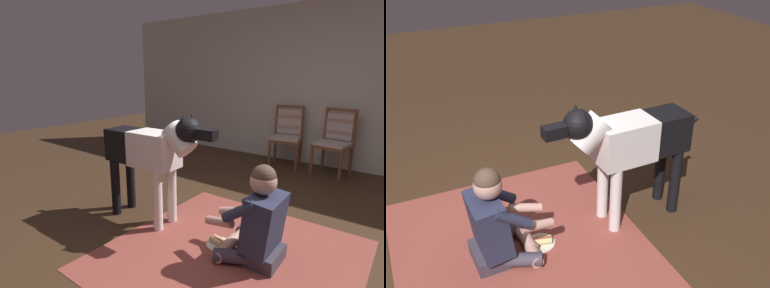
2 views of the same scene
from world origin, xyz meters
TOP-DOWN VIEW (x-y plane):
  - ground_plane at (0.00, 0.00)m, footprint 14.65×14.65m
  - back_wall at (0.00, 3.19)m, footprint 8.46×0.10m
  - area_rug at (0.00, -0.00)m, footprint 1.94×1.98m
  - dining_chair_left_of_pair at (-0.59, 2.82)m, footprint 0.53×0.53m
  - dining_chair_right_of_pair at (0.15, 2.82)m, footprint 0.52×0.52m
  - person_sitting_on_floor at (0.19, 0.09)m, footprint 0.63×0.58m
  - large_dog at (-0.97, 0.05)m, footprint 1.43×0.33m
  - hot_dog_on_plate at (-0.15, 0.08)m, footprint 0.24×0.24m

SIDE VIEW (x-z plane):
  - ground_plane at x=0.00m, z-range 0.00..0.00m
  - area_rug at x=0.00m, z-range 0.00..0.01m
  - hot_dog_on_plate at x=-0.15m, z-range -0.01..0.06m
  - person_sitting_on_floor at x=0.19m, z-range -0.07..0.74m
  - dining_chair_left_of_pair at x=-0.59m, z-range 0.05..1.03m
  - dining_chair_right_of_pair at x=0.15m, z-range 0.05..1.03m
  - large_dog at x=-0.97m, z-range 0.16..1.30m
  - back_wall at x=0.00m, z-range 0.00..2.60m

